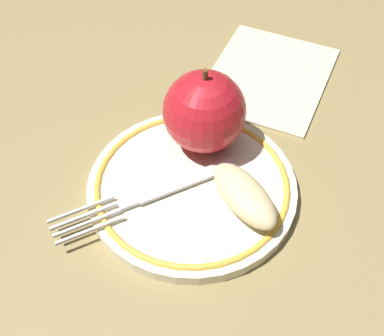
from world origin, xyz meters
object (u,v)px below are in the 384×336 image
(apple_red_whole, at_px, (204,112))
(fork, at_px, (152,194))
(apple_slice_front, at_px, (244,195))
(napkin_folded, at_px, (269,75))
(plate, at_px, (192,187))

(apple_red_whole, bearing_deg, fork, 73.86)
(apple_slice_front, bearing_deg, apple_red_whole, -7.93)
(apple_slice_front, distance_m, fork, 0.08)
(apple_red_whole, distance_m, fork, 0.09)
(napkin_folded, bearing_deg, plate, 81.24)
(apple_red_whole, distance_m, napkin_folded, 0.14)
(apple_red_whole, height_order, napkin_folded, apple_red_whole)
(apple_slice_front, xyz_separation_m, fork, (0.08, 0.02, -0.01))
(plate, distance_m, fork, 0.04)
(apple_red_whole, height_order, apple_slice_front, apple_red_whole)
(plate, xyz_separation_m, fork, (0.03, 0.03, 0.01))
(apple_red_whole, xyz_separation_m, apple_slice_front, (-0.06, 0.06, -0.03))
(apple_red_whole, distance_m, apple_slice_front, 0.09)
(apple_slice_front, bearing_deg, fork, 51.41)
(apple_red_whole, bearing_deg, plate, 96.78)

